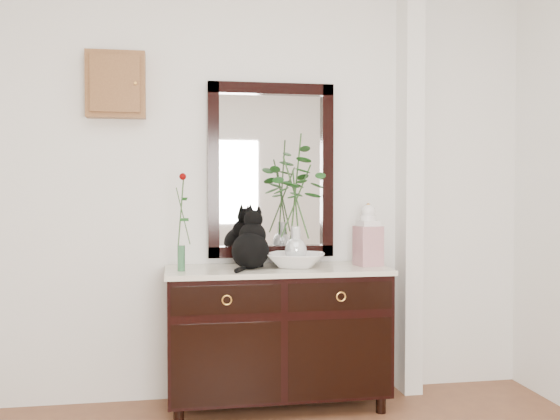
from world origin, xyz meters
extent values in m
cube|color=white|center=(0.00, 1.98, 1.35)|extent=(3.60, 0.04, 2.70)
cube|color=white|center=(1.00, 1.90, 1.35)|extent=(0.12, 0.20, 2.70)
cube|color=black|center=(0.10, 1.73, 0.46)|extent=(1.30, 0.50, 0.82)
cube|color=white|center=(0.10, 1.73, 0.83)|extent=(1.33, 0.52, 0.03)
cube|color=black|center=(0.10, 1.97, 1.44)|extent=(0.80, 0.06, 1.10)
cube|color=white|center=(0.10, 1.98, 1.44)|extent=(0.66, 0.01, 0.96)
cube|color=brown|center=(-0.85, 1.94, 1.95)|extent=(0.35, 0.10, 0.40)
imported|color=white|center=(0.21, 1.73, 0.89)|extent=(0.44, 0.44, 0.08)
camera|label=1|loc=(-0.51, -1.94, 1.33)|focal=40.00mm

